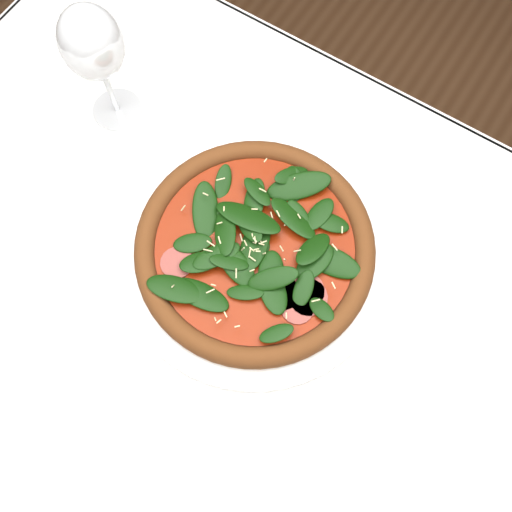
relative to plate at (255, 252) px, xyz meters
The scene contains 5 objects.
ground 0.76m from the plate, 65.93° to the right, with size 6.00×6.00×0.00m, color brown.
dining_table 0.12m from the plate, 65.93° to the right, with size 1.21×0.81×0.75m.
plate is the anchor object (origin of this frame).
pizza 0.02m from the plate, 75.96° to the right, with size 0.34×0.34×0.04m.
wine_glass 0.34m from the plate, 164.70° to the left, with size 0.08×0.08×0.21m.
Camera 1 is at (0.13, -0.18, 1.50)m, focal length 40.00 mm.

